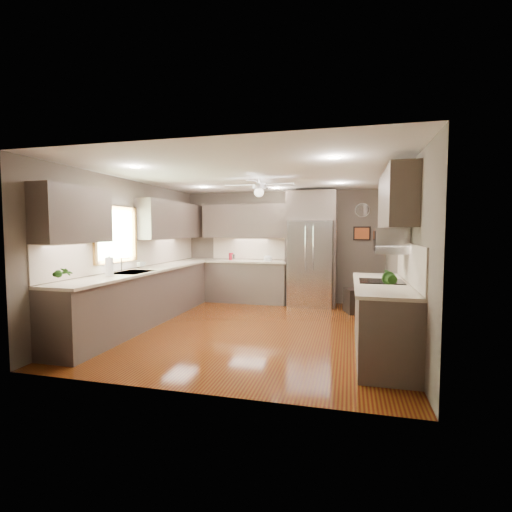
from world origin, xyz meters
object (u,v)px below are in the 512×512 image
at_px(canister_a, 231,257).
at_px(canister_b, 233,257).
at_px(soap_bottle, 142,264).
at_px(bowl, 268,260).
at_px(potted_plant_left, 61,273).
at_px(refrigerator, 311,250).
at_px(paper_towel, 109,267).
at_px(microwave, 390,241).
at_px(stool, 357,301).
at_px(potted_plant_right, 389,278).

bearing_deg(canister_a, canister_b, -12.58).
xyz_separation_m(canister_b, soap_bottle, (-1.00, -2.21, 0.02)).
xyz_separation_m(canister_a, bowl, (0.86, -0.02, -0.06)).
height_order(potted_plant_left, refrigerator, refrigerator).
xyz_separation_m(bowl, paper_towel, (-1.70, -3.23, 0.12)).
xyz_separation_m(microwave, paper_towel, (-3.99, -0.49, -0.40)).
bearing_deg(refrigerator, canister_b, 178.64).
relative_size(canister_a, potted_plant_left, 0.56).
bearing_deg(stool, refrigerator, 151.41).
bearing_deg(microwave, potted_plant_right, -96.02).
bearing_deg(canister_b, microwave, -41.69).
relative_size(potted_plant_left, stool, 0.55).
bearing_deg(stool, bowl, 163.83).
distance_m(canister_a, stool, 2.95).
xyz_separation_m(refrigerator, microwave, (1.33, -2.71, 0.29)).
distance_m(canister_a, bowl, 0.86).
xyz_separation_m(canister_b, paper_towel, (-0.91, -3.24, 0.07)).
height_order(canister_a, potted_plant_left, potted_plant_left).
height_order(soap_bottle, potted_plant_left, potted_plant_left).
distance_m(refrigerator, stool, 1.45).
relative_size(microwave, paper_towel, 1.87).
distance_m(canister_a, refrigerator, 1.83).
distance_m(potted_plant_right, bowl, 4.39).
bearing_deg(potted_plant_right, soap_bottle, 157.94).
xyz_separation_m(refrigerator, paper_towel, (-2.67, -3.20, -0.11)).
bearing_deg(potted_plant_right, paper_towel, 171.51).
distance_m(canister_b, refrigerator, 1.77).
height_order(canister_b, bowl, canister_b).
bearing_deg(bowl, paper_towel, -117.81).
distance_m(soap_bottle, bowl, 2.84).
bearing_deg(canister_b, canister_a, 167.42).
relative_size(refrigerator, stool, 4.42).
xyz_separation_m(microwave, stool, (-0.36, 2.18, -1.24)).
bearing_deg(canister_b, stool, -11.77).
height_order(canister_a, stool, canister_a).
bearing_deg(soap_bottle, paper_towel, -84.95).
distance_m(canister_a, potted_plant_left, 4.29).
xyz_separation_m(stool, paper_towel, (-3.63, -2.67, 0.84)).
height_order(canister_a, bowl, canister_a).
relative_size(soap_bottle, potted_plant_left, 0.56).
xyz_separation_m(canister_b, potted_plant_left, (-0.90, -4.19, 0.08)).
bearing_deg(potted_plant_left, paper_towel, 90.21).
height_order(canister_a, microwave, microwave).
distance_m(canister_b, potted_plant_right, 4.84).
xyz_separation_m(soap_bottle, microwave, (4.08, -0.54, 0.45)).
relative_size(canister_a, soap_bottle, 0.99).
xyz_separation_m(potted_plant_right, stool, (-0.25, 3.25, -0.87)).
bearing_deg(canister_a, paper_towel, -104.56).
relative_size(canister_b, paper_towel, 0.42).
relative_size(soap_bottle, bowl, 0.90).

